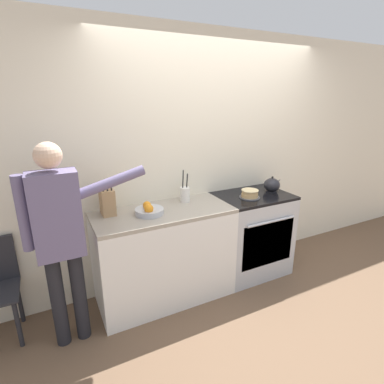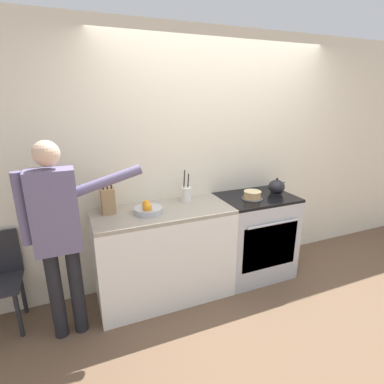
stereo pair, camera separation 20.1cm
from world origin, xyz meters
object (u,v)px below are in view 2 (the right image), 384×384
at_px(layer_cake, 252,195).
at_px(knife_block, 108,200).
at_px(tea_kettle, 277,187).
at_px(fruit_bowl, 148,209).
at_px(person_baker, 58,227).
at_px(stove_range, 254,236).
at_px(utensil_crock, 186,194).

relative_size(layer_cake, knife_block, 0.68).
relative_size(layer_cake, tea_kettle, 1.00).
height_order(tea_kettle, fruit_bowl, tea_kettle).
relative_size(layer_cake, fruit_bowl, 0.84).
bearing_deg(knife_block, tea_kettle, -4.36).
bearing_deg(fruit_bowl, person_baker, -167.67).
bearing_deg(tea_kettle, knife_block, 175.64).
bearing_deg(fruit_bowl, knife_block, 152.96).
bearing_deg(fruit_bowl, tea_kettle, 1.25).
height_order(stove_range, utensil_crock, utensil_crock).
bearing_deg(knife_block, fruit_bowl, -27.04).
bearing_deg(tea_kettle, fruit_bowl, -178.75).
relative_size(tea_kettle, person_baker, 0.13).
bearing_deg(layer_cake, person_baker, -176.00).
bearing_deg(fruit_bowl, stove_range, 1.11).
relative_size(stove_range, layer_cake, 4.25).
xyz_separation_m(fruit_bowl, person_baker, (-0.75, -0.16, 0.02)).
xyz_separation_m(knife_block, utensil_crock, (0.77, -0.00, -0.04)).
relative_size(tea_kettle, knife_block, 0.68).
height_order(knife_block, person_baker, person_baker).
bearing_deg(stove_range, knife_block, 174.58).
bearing_deg(knife_block, utensil_crock, -0.14).
bearing_deg(utensil_crock, fruit_bowl, -159.31).
bearing_deg(stove_range, fruit_bowl, -178.89).
height_order(stove_range, person_baker, person_baker).
height_order(tea_kettle, knife_block, knife_block).
xyz_separation_m(layer_cake, knife_block, (-1.43, 0.20, 0.08)).
distance_m(stove_range, knife_block, 1.64).
bearing_deg(knife_block, stove_range, -5.42).
height_order(knife_block, fruit_bowl, knife_block).
height_order(layer_cake, person_baker, person_baker).
bearing_deg(fruit_bowl, utensil_crock, 20.69).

